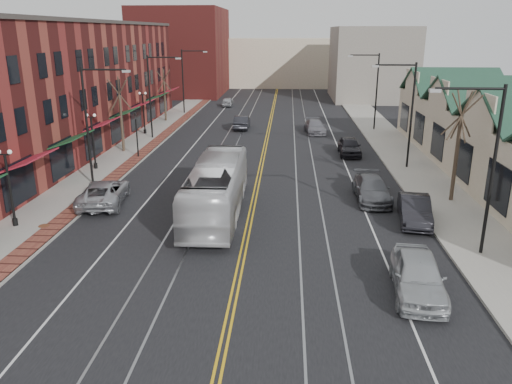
# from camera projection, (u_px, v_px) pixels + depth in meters

# --- Properties ---
(ground) EXTENTS (160.00, 160.00, 0.00)m
(ground) POSITION_uv_depth(u_px,v_px,m) (230.00, 314.00, 19.14)
(ground) COLOR black
(ground) RESTS_ON ground
(sidewalk_left) EXTENTS (4.00, 120.00, 0.15)m
(sidewalk_left) POSITION_uv_depth(u_px,v_px,m) (106.00, 169.00, 38.84)
(sidewalk_left) COLOR gray
(sidewalk_left) RESTS_ON ground
(sidewalk_right) EXTENTS (4.00, 120.00, 0.15)m
(sidewalk_right) POSITION_uv_depth(u_px,v_px,m) (419.00, 175.00, 37.39)
(sidewalk_right) COLOR gray
(sidewalk_right) RESTS_ON ground
(building_left) EXTENTS (10.00, 50.00, 11.00)m
(building_left) POSITION_uv_depth(u_px,v_px,m) (51.00, 88.00, 44.24)
(building_left) COLOR maroon
(building_left) RESTS_ON ground
(building_right) EXTENTS (8.00, 36.00, 4.60)m
(building_right) POSITION_uv_depth(u_px,v_px,m) (506.00, 147.00, 36.34)
(building_right) COLOR #BDB091
(building_right) RESTS_ON ground
(backdrop_left) EXTENTS (14.00, 18.00, 14.00)m
(backdrop_left) POSITION_uv_depth(u_px,v_px,m) (182.00, 52.00, 84.42)
(backdrop_left) COLOR maroon
(backdrop_left) RESTS_ON ground
(backdrop_mid) EXTENTS (22.00, 14.00, 9.00)m
(backdrop_mid) POSITION_uv_depth(u_px,v_px,m) (278.00, 62.00, 98.47)
(backdrop_mid) COLOR #BDB091
(backdrop_mid) RESTS_ON ground
(backdrop_right) EXTENTS (12.00, 16.00, 11.00)m
(backdrop_right) POSITION_uv_depth(u_px,v_px,m) (371.00, 63.00, 78.26)
(backdrop_right) COLOR slate
(backdrop_right) RESTS_ON ground
(streetlight_l_1) EXTENTS (3.33, 0.25, 8.00)m
(streetlight_l_1) POSITION_uv_depth(u_px,v_px,m) (92.00, 114.00, 33.46)
(streetlight_l_1) COLOR black
(streetlight_l_1) RESTS_ON sidewalk_left
(streetlight_l_2) EXTENTS (3.33, 0.25, 8.00)m
(streetlight_l_2) POSITION_uv_depth(u_px,v_px,m) (154.00, 88.00, 48.65)
(streetlight_l_2) COLOR black
(streetlight_l_2) RESTS_ON sidewalk_left
(streetlight_l_3) EXTENTS (3.33, 0.25, 8.00)m
(streetlight_l_3) POSITION_uv_depth(u_px,v_px,m) (186.00, 75.00, 63.84)
(streetlight_l_3) COLOR black
(streetlight_l_3) RESTS_ON sidewalk_left
(streetlight_r_0) EXTENTS (3.33, 0.25, 8.00)m
(streetlight_r_0) POSITION_uv_depth(u_px,v_px,m) (485.00, 154.00, 22.63)
(streetlight_r_0) COLOR black
(streetlight_r_0) RESTS_ON sidewalk_right
(streetlight_r_1) EXTENTS (3.33, 0.25, 8.00)m
(streetlight_r_1) POSITION_uv_depth(u_px,v_px,m) (406.00, 105.00, 37.82)
(streetlight_r_1) COLOR black
(streetlight_r_1) RESTS_ON sidewalk_right
(streetlight_r_2) EXTENTS (3.33, 0.25, 8.00)m
(streetlight_r_2) POSITION_uv_depth(u_px,v_px,m) (373.00, 84.00, 53.01)
(streetlight_r_2) COLOR black
(streetlight_r_2) RESTS_ON sidewalk_right
(lamppost_l_1) EXTENTS (0.84, 0.28, 4.27)m
(lamppost_l_1) POSITION_uv_depth(u_px,v_px,m) (10.00, 190.00, 26.83)
(lamppost_l_1) COLOR black
(lamppost_l_1) RESTS_ON sidewalk_left
(lamppost_l_2) EXTENTS (0.84, 0.28, 4.27)m
(lamppost_l_2) POSITION_uv_depth(u_px,v_px,m) (93.00, 142.00, 38.23)
(lamppost_l_2) COLOR black
(lamppost_l_2) RESTS_ON sidewalk_left
(lamppost_l_3) EXTENTS (0.84, 0.28, 4.27)m
(lamppost_l_3) POSITION_uv_depth(u_px,v_px,m) (144.00, 114.00, 51.52)
(lamppost_l_3) COLOR black
(lamppost_l_3) RESTS_ON sidewalk_left
(tree_left_near) EXTENTS (1.78, 1.37, 6.48)m
(tree_left_near) POSITION_uv_depth(u_px,v_px,m) (121.00, 113.00, 43.50)
(tree_left_near) COLOR #382B21
(tree_left_near) RESTS_ON sidewalk_left
(tree_left_far) EXTENTS (1.66, 1.28, 6.02)m
(tree_left_far) POSITION_uv_depth(u_px,v_px,m) (165.00, 94.00, 58.77)
(tree_left_far) COLOR #382B21
(tree_left_far) RESTS_ON sidewalk_left
(tree_right_mid) EXTENTS (1.90, 1.46, 6.93)m
(tree_right_mid) POSITION_uv_depth(u_px,v_px,m) (458.00, 144.00, 30.53)
(tree_right_mid) COLOR #382B21
(tree_right_mid) RESTS_ON sidewalk_right
(manhole_far) EXTENTS (0.60, 0.60, 0.02)m
(manhole_far) POSITION_uv_depth(u_px,v_px,m) (44.00, 226.00, 27.37)
(manhole_far) COLOR #592D19
(manhole_far) RESTS_ON sidewalk_left
(traffic_signal) EXTENTS (0.18, 0.15, 3.80)m
(traffic_signal) POSITION_uv_depth(u_px,v_px,m) (137.00, 131.00, 41.85)
(traffic_signal) COLOR black
(traffic_signal) RESTS_ON sidewalk_left
(transit_bus) EXTENTS (2.80, 11.52, 3.20)m
(transit_bus) POSITION_uv_depth(u_px,v_px,m) (217.00, 188.00, 29.06)
(transit_bus) COLOR silver
(transit_bus) RESTS_ON ground
(parked_suv) EXTENTS (3.23, 5.77, 1.52)m
(parked_suv) POSITION_uv_depth(u_px,v_px,m) (104.00, 192.00, 31.08)
(parked_suv) COLOR #A6A8AD
(parked_suv) RESTS_ON ground
(parked_car_a) EXTENTS (2.49, 5.13, 1.69)m
(parked_car_a) POSITION_uv_depth(u_px,v_px,m) (418.00, 275.00, 20.36)
(parked_car_a) COLOR #AFB3B7
(parked_car_a) RESTS_ON ground
(parked_car_b) EXTENTS (2.21, 4.76, 1.51)m
(parked_car_b) POSITION_uv_depth(u_px,v_px,m) (415.00, 210.00, 28.07)
(parked_car_b) COLOR black
(parked_car_b) RESTS_ON ground
(parked_car_c) EXTENTS (2.08, 5.11, 1.48)m
(parked_car_c) POSITION_uv_depth(u_px,v_px,m) (372.00, 189.00, 31.79)
(parked_car_c) COLOR #595A60
(parked_car_c) RESTS_ON ground
(parked_car_d) EXTENTS (1.85, 4.52, 1.53)m
(parked_car_d) POSITION_uv_depth(u_px,v_px,m) (349.00, 146.00, 43.53)
(parked_car_d) COLOR black
(parked_car_d) RESTS_ON ground
(distant_car_left) EXTENTS (1.57, 4.44, 1.46)m
(distant_car_left) POSITION_uv_depth(u_px,v_px,m) (242.00, 122.00, 55.10)
(distant_car_left) COLOR black
(distant_car_left) RESTS_ON ground
(distant_car_right) EXTENTS (2.36, 4.89, 1.37)m
(distant_car_right) POSITION_uv_depth(u_px,v_px,m) (315.00, 127.00, 52.83)
(distant_car_right) COLOR slate
(distant_car_right) RESTS_ON ground
(distant_car_far) EXTENTS (1.67, 3.87, 1.30)m
(distant_car_far) POSITION_uv_depth(u_px,v_px,m) (228.00, 102.00, 71.88)
(distant_car_far) COLOR #A6A8AD
(distant_car_far) RESTS_ON ground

